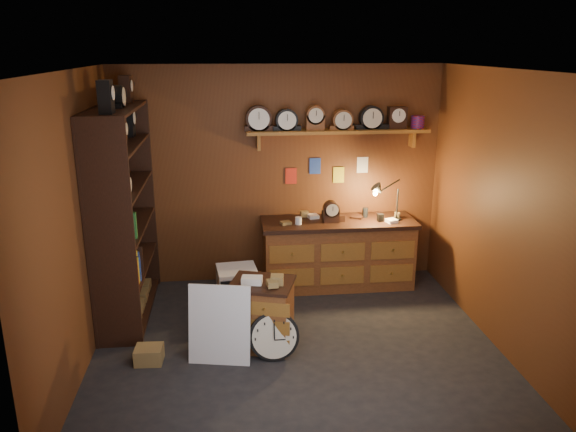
# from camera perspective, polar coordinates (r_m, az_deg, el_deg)

# --- Properties ---
(floor) EXTENTS (4.00, 4.00, 0.00)m
(floor) POSITION_cam_1_polar(r_m,az_deg,el_deg) (5.79, 0.85, -13.15)
(floor) COLOR black
(floor) RESTS_ON ground
(room_shell) EXTENTS (4.02, 3.62, 2.71)m
(room_shell) POSITION_cam_1_polar(r_m,az_deg,el_deg) (5.26, 1.27, 3.95)
(room_shell) COLOR #5B3015
(room_shell) RESTS_ON ground
(shelving_unit) EXTENTS (0.47, 1.60, 2.58)m
(shelving_unit) POSITION_cam_1_polar(r_m,az_deg,el_deg) (6.28, -16.69, 0.99)
(shelving_unit) COLOR black
(shelving_unit) RESTS_ON ground
(workbench) EXTENTS (1.89, 0.66, 1.36)m
(workbench) POSITION_cam_1_polar(r_m,az_deg,el_deg) (7.02, 5.09, -3.40)
(workbench) COLOR brown
(workbench) RESTS_ON ground
(low_cabinet) EXTENTS (0.72, 0.66, 0.78)m
(low_cabinet) POSITION_cam_1_polar(r_m,az_deg,el_deg) (5.65, -2.63, -9.63)
(low_cabinet) COLOR brown
(low_cabinet) RESTS_ON ground
(big_round_clock) EXTENTS (0.48, 0.16, 0.49)m
(big_round_clock) POSITION_cam_1_polar(r_m,az_deg,el_deg) (5.49, -1.43, -12.10)
(big_round_clock) COLOR black
(big_round_clock) RESTS_ON ground
(white_panel) EXTENTS (0.61, 0.28, 0.78)m
(white_panel) POSITION_cam_1_polar(r_m,az_deg,el_deg) (5.61, -6.85, -14.36)
(white_panel) COLOR silver
(white_panel) RESTS_ON ground
(mini_fridge) EXTENTS (0.49, 0.51, 0.46)m
(mini_fridge) POSITION_cam_1_polar(r_m,az_deg,el_deg) (6.54, -5.17, -7.23)
(mini_fridge) COLOR silver
(mini_fridge) RESTS_ON ground
(floor_box_a) EXTENTS (0.27, 0.23, 0.16)m
(floor_box_a) POSITION_cam_1_polar(r_m,az_deg,el_deg) (5.66, -13.93, -13.51)
(floor_box_a) COLOR olive
(floor_box_a) RESTS_ON ground
(floor_box_b) EXTENTS (0.25, 0.28, 0.13)m
(floor_box_b) POSITION_cam_1_polar(r_m,az_deg,el_deg) (6.11, -8.56, -10.97)
(floor_box_b) COLOR white
(floor_box_b) RESTS_ON ground
(floor_box_c) EXTENTS (0.22, 0.18, 0.16)m
(floor_box_c) POSITION_cam_1_polar(r_m,az_deg,el_deg) (6.47, -8.38, -9.14)
(floor_box_c) COLOR olive
(floor_box_c) RESTS_ON ground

